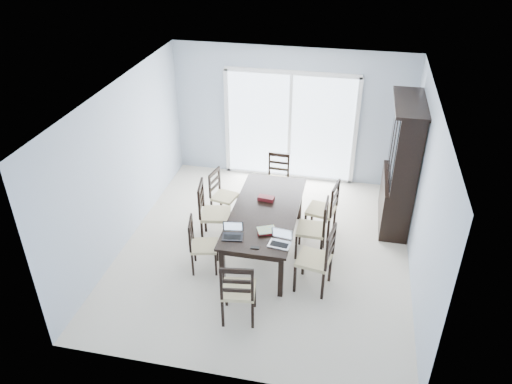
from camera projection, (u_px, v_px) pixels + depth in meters
The scene contains 24 objects.
floor at pixel (265, 249), 8.01m from camera, with size 5.00×5.00×0.00m, color silver.
ceiling at pixel (266, 95), 6.67m from camera, with size 5.00×5.00×0.00m, color white.
back_wall at pixel (291, 115), 9.44m from camera, with size 4.50×0.02×2.60m, color #A8B6C8.
wall_left at pixel (123, 164), 7.74m from camera, with size 0.02×5.00×2.60m, color #A8B6C8.
wall_right at pixel (424, 195), 6.95m from camera, with size 0.02×5.00×2.60m, color #A8B6C8.
balcony at pixel (295, 156), 10.97m from camera, with size 4.50×2.00×0.10m, color gray.
railing at pixel (302, 113), 11.50m from camera, with size 4.50×0.06×1.10m, color #99999E.
dining_table at pixel (265, 214), 7.67m from camera, with size 1.00×2.20×0.75m.
china_hutch at pixel (401, 167), 8.15m from camera, with size 0.50×1.38×2.20m.
sliding_door at pixel (290, 126), 9.53m from camera, with size 2.52×0.05×2.18m.
chair_left_near at pixel (198, 239), 7.35m from camera, with size 0.46×0.46×1.01m.
chair_left_mid at pixel (209, 206), 7.93m from camera, with size 0.54×0.52×1.20m.
chair_left_far at pixel (220, 190), 8.58m from camera, with size 0.46×0.46×1.02m.
chair_right_near at pixel (322, 253), 6.91m from camera, with size 0.53×0.52×1.20m.
chair_right_mid at pixel (318, 223), 7.61m from camera, with size 0.45×0.43×1.13m.
chair_right_far at pixel (328, 204), 8.05m from camera, with size 0.52×0.51×1.15m.
chair_end_near at pixel (238, 287), 6.36m from camera, with size 0.49×0.50×1.15m.
chair_end_far at pixel (278, 173), 9.05m from camera, with size 0.41×0.42×1.05m.
laptop_dark at pixel (232, 235), 7.00m from camera, with size 0.32×0.25×0.20m.
laptop_silver at pixel (280, 242), 6.85m from camera, with size 0.32×0.25×0.21m.
book_stack at pixel (266, 231), 7.13m from camera, with size 0.32×0.29×0.04m.
cell_phone at pixel (255, 248), 6.82m from camera, with size 0.12×0.05×0.01m, color black.
game_box at pixel (266, 198), 7.87m from camera, with size 0.25×0.13×0.06m, color #541017.
hot_tub at pixel (261, 131), 10.97m from camera, with size 1.73×1.56×0.85m.
Camera 1 is at (1.18, -6.28, 4.92)m, focal length 35.00 mm.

